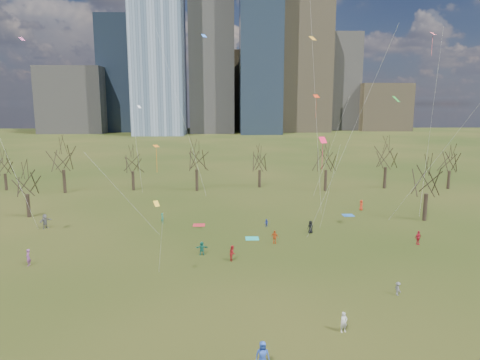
{
  "coord_description": "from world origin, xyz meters",
  "views": [
    {
      "loc": [
        -1.96,
        -38.72,
        16.06
      ],
      "look_at": [
        0.0,
        12.0,
        7.0
      ],
      "focal_mm": 32.0,
      "sensor_mm": 36.0,
      "label": 1
    }
  ],
  "objects_px": {
    "person_4": "(275,237)",
    "person_1": "(344,322)",
    "blanket_navy": "(348,215)",
    "blanket_crimson": "(199,225)",
    "blanket_teal": "(252,238)",
    "person_2": "(233,253)",
    "person_0": "(263,355)"
  },
  "relations": [
    {
      "from": "blanket_teal",
      "to": "blanket_navy",
      "type": "xyz_separation_m",
      "value": [
        14.76,
        10.33,
        0.0
      ]
    },
    {
      "from": "person_0",
      "to": "blanket_crimson",
      "type": "bearing_deg",
      "value": 99.17
    },
    {
      "from": "person_4",
      "to": "person_1",
      "type": "bearing_deg",
      "value": 122.52
    },
    {
      "from": "blanket_crimson",
      "to": "person_2",
      "type": "xyz_separation_m",
      "value": [
        4.23,
        -13.3,
        0.8
      ]
    },
    {
      "from": "blanket_navy",
      "to": "person_1",
      "type": "xyz_separation_m",
      "value": [
        -9.66,
        -32.04,
        0.73
      ]
    },
    {
      "from": "person_1",
      "to": "blanket_crimson",
      "type": "bearing_deg",
      "value": 96.29
    },
    {
      "from": "blanket_crimson",
      "to": "person_1",
      "type": "xyz_separation_m",
      "value": [
        11.85,
        -27.75,
        0.73
      ]
    },
    {
      "from": "person_0",
      "to": "person_4",
      "type": "bearing_deg",
      "value": 80.46
    },
    {
      "from": "person_1",
      "to": "blanket_navy",
      "type": "bearing_deg",
      "value": 56.38
    },
    {
      "from": "person_1",
      "to": "person_2",
      "type": "bearing_deg",
      "value": 100.97
    },
    {
      "from": "blanket_teal",
      "to": "blanket_navy",
      "type": "distance_m",
      "value": 18.02
    },
    {
      "from": "blanket_teal",
      "to": "person_4",
      "type": "xyz_separation_m",
      "value": [
        2.51,
        -2.02,
        0.78
      ]
    },
    {
      "from": "person_1",
      "to": "person_4",
      "type": "distance_m",
      "value": 19.85
    },
    {
      "from": "blanket_navy",
      "to": "person_2",
      "type": "bearing_deg",
      "value": -134.49
    },
    {
      "from": "person_1",
      "to": "person_2",
      "type": "distance_m",
      "value": 16.33
    },
    {
      "from": "person_4",
      "to": "blanket_navy",
      "type": "bearing_deg",
      "value": -109.74
    },
    {
      "from": "blanket_navy",
      "to": "person_0",
      "type": "bearing_deg",
      "value": -113.7
    },
    {
      "from": "person_2",
      "to": "person_4",
      "type": "xyz_separation_m",
      "value": [
        5.03,
        5.24,
        -0.02
      ]
    },
    {
      "from": "person_2",
      "to": "person_4",
      "type": "bearing_deg",
      "value": -36.94
    },
    {
      "from": "blanket_navy",
      "to": "person_1",
      "type": "height_order",
      "value": "person_1"
    },
    {
      "from": "blanket_navy",
      "to": "blanket_crimson",
      "type": "bearing_deg",
      "value": -168.72
    },
    {
      "from": "blanket_teal",
      "to": "blanket_navy",
      "type": "bearing_deg",
      "value": 34.99
    },
    {
      "from": "blanket_crimson",
      "to": "person_2",
      "type": "bearing_deg",
      "value": -72.36
    },
    {
      "from": "person_1",
      "to": "person_2",
      "type": "height_order",
      "value": "person_2"
    },
    {
      "from": "blanket_teal",
      "to": "person_2",
      "type": "relative_size",
      "value": 0.99
    },
    {
      "from": "blanket_navy",
      "to": "person_1",
      "type": "bearing_deg",
      "value": -106.78
    },
    {
      "from": "person_2",
      "to": "person_4",
      "type": "relative_size",
      "value": 1.03
    },
    {
      "from": "person_1",
      "to": "person_0",
      "type": "bearing_deg",
      "value": -163.64
    },
    {
      "from": "blanket_teal",
      "to": "blanket_crimson",
      "type": "xyz_separation_m",
      "value": [
        -6.75,
        6.04,
        0.0
      ]
    },
    {
      "from": "blanket_crimson",
      "to": "person_1",
      "type": "distance_m",
      "value": 30.18
    },
    {
      "from": "blanket_crimson",
      "to": "person_2",
      "type": "relative_size",
      "value": 0.99
    },
    {
      "from": "blanket_crimson",
      "to": "person_4",
      "type": "bearing_deg",
      "value": -41.06
    }
  ]
}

